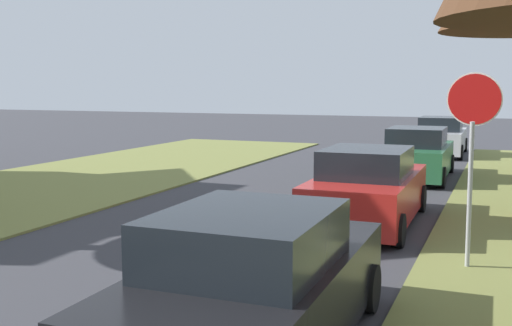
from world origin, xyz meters
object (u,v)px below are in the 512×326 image
at_px(parked_sedan_red, 368,189).
at_px(stop_sign_far, 473,127).
at_px(parked_sedan_silver, 441,137).
at_px(parked_sedan_black, 254,288).
at_px(parked_sedan_green, 417,155).

bearing_deg(parked_sedan_red, stop_sign_far, -50.47).
distance_m(parked_sedan_red, parked_sedan_silver, 13.91).
bearing_deg(parked_sedan_silver, stop_sign_far, -83.02).
xyz_separation_m(stop_sign_far, parked_sedan_red, (-2.09, 2.54, -1.47)).
bearing_deg(parked_sedan_red, parked_sedan_black, -88.15).
bearing_deg(parked_sedan_black, parked_sedan_silver, 90.37).
height_order(stop_sign_far, parked_sedan_silver, stop_sign_far).
distance_m(parked_sedan_green, parked_sedan_silver, 7.11).
bearing_deg(stop_sign_far, parked_sedan_black, -115.00).
xyz_separation_m(parked_sedan_black, parked_sedan_silver, (-0.13, 20.48, 0.00)).
relative_size(parked_sedan_red, parked_sedan_green, 1.00).
height_order(parked_sedan_red, parked_sedan_green, same).
distance_m(stop_sign_far, parked_sedan_black, 4.68).
xyz_separation_m(parked_sedan_red, parked_sedan_silver, (0.08, 13.91, 0.00)).
height_order(parked_sedan_black, parked_sedan_green, same).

